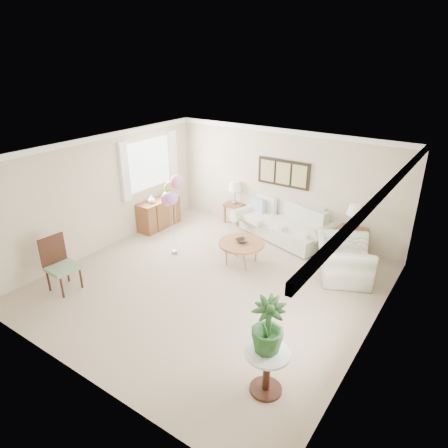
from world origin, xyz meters
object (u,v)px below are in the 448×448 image
coffee_table (241,244)px  balloon_cluster (172,192)px  accent_chair (59,263)px  sofa (284,224)px  armchair (343,260)px

coffee_table → balloon_cluster: 1.84m
accent_chair → balloon_cluster: 2.61m
sofa → accent_chair: bearing=-119.2°
armchair → accent_chair: size_ratio=1.12×
coffee_table → armchair: 2.10m
balloon_cluster → armchair: bearing=18.8°
coffee_table → accent_chair: 3.62m
sofa → armchair: sofa is taller
accent_chair → balloon_cluster: balloon_cluster is taller
sofa → coffee_table: 1.69m
coffee_table → armchair: armchair is taller
sofa → balloon_cluster: size_ratio=1.43×
sofa → armchair: size_ratio=2.22×
armchair → balloon_cluster: (-3.44, -1.17, 1.08)m
armchair → accent_chair: accent_chair is taller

